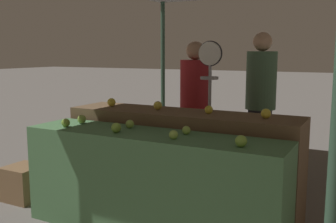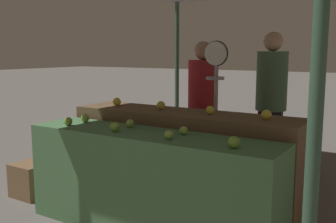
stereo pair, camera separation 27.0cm
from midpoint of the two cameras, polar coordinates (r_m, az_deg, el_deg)
name	(u,v)px [view 1 (the left image)]	position (r m, az deg, el deg)	size (l,w,h in m)	color
display_counter_front	(151,184)	(3.48, -4.79, -10.43)	(2.35, 0.55, 0.89)	#4C7A4C
display_counter_back	(181,161)	(3.96, -0.08, -7.23)	(2.35, 0.55, 1.00)	brown
apple_front_0	(66,123)	(3.78, -16.63, -1.59)	(0.08, 0.08, 0.08)	#7AA338
apple_front_1	(116,128)	(3.42, -9.79, -2.35)	(0.09, 0.09, 0.09)	#7AA338
apple_front_2	(174,135)	(3.12, -1.68, -3.41)	(0.07, 0.07, 0.07)	#8EB247
apple_front_3	(241,141)	(2.89, 7.94, -4.30)	(0.09, 0.09, 0.09)	#7AA338
apple_front_4	(82,119)	(3.93, -14.34, -1.09)	(0.08, 0.08, 0.08)	#8EB247
apple_front_5	(130,124)	(3.60, -7.70, -1.82)	(0.08, 0.08, 0.08)	#8EB247
apple_front_6	(186,130)	(3.30, 0.34, -2.75)	(0.07, 0.07, 0.07)	#8EB247
apple_back_0	(111,102)	(4.29, -10.00, 1.32)	(0.09, 0.09, 0.09)	gold
apple_back_1	(158,105)	(3.98, -3.43, 0.87)	(0.09, 0.09, 0.09)	gold
apple_back_2	(209,110)	(3.72, 3.88, 0.25)	(0.08, 0.08, 0.08)	gold
apple_back_3	(266,114)	(3.53, 11.92, -0.31)	(0.09, 0.09, 0.09)	gold
produce_scale	(210,83)	(4.38, 4.31, 4.13)	(0.28, 0.20, 1.70)	#99999E
person_vendor_at_scale	(195,101)	(4.86, 2.34, 1.59)	(0.41, 0.41, 1.71)	#2D2D38
person_customer_left	(261,93)	(5.17, 11.88, 2.63)	(0.44, 0.44, 1.83)	#2D2D38
wooden_crate_side	(24,183)	(4.62, -21.74, -9.60)	(0.37, 0.37, 0.37)	brown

